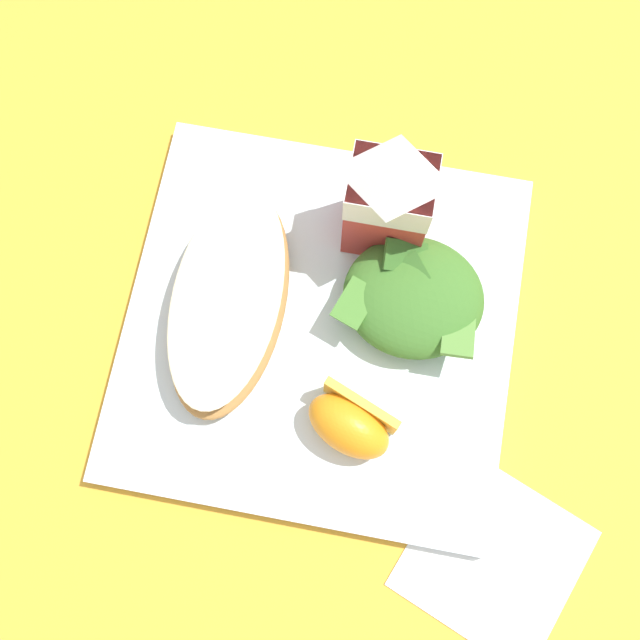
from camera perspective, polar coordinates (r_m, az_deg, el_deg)
ground at (r=0.55m, az=0.00°, el=-0.69°), size 3.00×3.00×0.00m
white_plate at (r=0.54m, az=0.00°, el=-0.49°), size 0.28×0.28×0.02m
cheesy_pizza_bread at (r=0.53m, az=-7.07°, el=1.26°), size 0.08×0.17×0.04m
green_salad_pile at (r=0.52m, az=7.21°, el=1.78°), size 0.11×0.09×0.05m
milk_carton at (r=0.51m, az=5.36°, el=9.35°), size 0.06×0.04×0.11m
orange_wedge_front at (r=0.50m, az=2.34°, el=-8.00°), size 0.07×0.06×0.04m
paper_napkin at (r=0.55m, az=13.27°, el=-17.45°), size 0.14×0.14×0.00m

